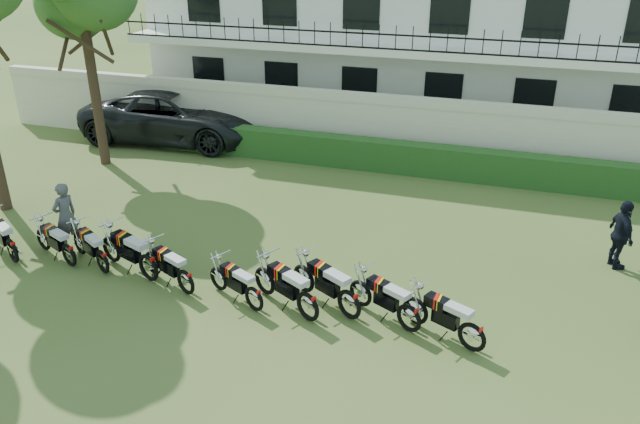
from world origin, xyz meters
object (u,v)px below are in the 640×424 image
object	(u,v)px
motorcycle_2	(102,256)
suv	(176,116)
motorcycle_5	(254,293)
inspector	(65,216)
motorcycle_3	(148,261)
motorcycle_6	(308,300)
motorcycle_8	(409,312)
motorcycle_0	(11,245)
motorcycle_9	(473,331)
officer_5	(621,235)
motorcycle_1	(68,250)
motorcycle_7	(349,298)
motorcycle_4	(185,276)

from	to	relation	value
motorcycle_2	suv	world-z (taller)	suv
motorcycle_5	inspector	distance (m)	5.66
motorcycle_3	inspector	distance (m)	2.92
motorcycle_6	motorcycle_8	bearing A→B (deg)	-54.12
motorcycle_8	motorcycle_3	bearing A→B (deg)	116.31
motorcycle_5	motorcycle_6	xyz separation A→B (m)	(1.18, 0.00, 0.07)
motorcycle_0	motorcycle_2	world-z (taller)	motorcycle_0
motorcycle_5	motorcycle_9	distance (m)	4.44
motorcycle_0	motorcycle_6	size ratio (longest dim) A/B	0.95
motorcycle_0	motorcycle_9	world-z (taller)	motorcycle_0
motorcycle_8	suv	xyz separation A→B (m)	(-10.35, 9.27, 0.46)
motorcycle_3	officer_5	xyz separation A→B (m)	(10.11, 3.90, 0.33)
motorcycle_1	inspector	size ratio (longest dim) A/B	0.98
motorcycle_0	motorcycle_9	xyz separation A→B (m)	(10.71, -0.14, -0.01)
inspector	suv	bearing A→B (deg)	-152.01
motorcycle_2	suv	distance (m)	9.72
motorcycle_0	officer_5	xyz separation A→B (m)	(13.65, 4.14, 0.36)
motorcycle_0	suv	distance (m)	9.44
motorcycle_0	motorcycle_2	xyz separation A→B (m)	(2.34, 0.22, -0.03)
motorcycle_6	motorcycle_7	distance (m)	0.84
motorcycle_4	officer_5	bearing A→B (deg)	-40.57
motorcycle_8	motorcycle_4	bearing A→B (deg)	118.90
motorcycle_5	motorcycle_8	size ratio (longest dim) A/B	0.94
motorcycle_0	motorcycle_1	xyz separation A→B (m)	(1.39, 0.26, -0.03)
motorcycle_2	motorcycle_5	world-z (taller)	motorcycle_2
motorcycle_0	inspector	bearing A→B (deg)	-5.50
motorcycle_6	officer_5	distance (m)	7.54
motorcycle_5	motorcycle_8	xyz separation A→B (m)	(3.20, 0.26, 0.03)
motorcycle_2	motorcycle_5	xyz separation A→B (m)	(3.93, -0.37, -0.02)
motorcycle_2	officer_5	size ratio (longest dim) A/B	0.96
motorcycle_6	motorcycle_7	xyz separation A→B (m)	(0.78, 0.32, 0.01)
motorcycle_6	suv	distance (m)	12.66
motorcycle_1	inspector	distance (m)	1.12
motorcycle_4	officer_5	xyz separation A→B (m)	(9.05, 4.14, 0.39)
motorcycle_3	motorcycle_4	world-z (taller)	motorcycle_3
motorcycle_1	suv	xyz separation A→B (m)	(-2.27, 9.13, 0.48)
motorcycle_6	motorcycle_5	bearing A→B (deg)	118.88
officer_5	motorcycle_1	bearing A→B (deg)	88.69
motorcycle_0	inspector	xyz separation A→B (m)	(0.75, 1.08, 0.38)
motorcycle_2	motorcycle_4	size ratio (longest dim) A/B	0.96
motorcycle_0	motorcycle_2	distance (m)	2.35
motorcycle_3	motorcycle_6	world-z (taller)	motorcycle_3
motorcycle_4	motorcycle_3	bearing A→B (deg)	101.98
motorcycle_0	motorcycle_9	size ratio (longest dim) A/B	0.98
motorcycle_1	motorcycle_9	distance (m)	9.32
motorcycle_2	suv	size ratio (longest dim) A/B	0.24
motorcycle_0	suv	size ratio (longest dim) A/B	0.26
motorcycle_5	motorcycle_0	bearing A→B (deg)	114.45
motorcycle_9	motorcycle_0	bearing A→B (deg)	114.68
motorcycle_0	motorcycle_3	world-z (taller)	motorcycle_3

